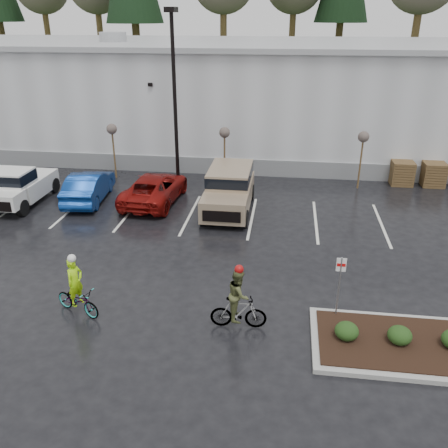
# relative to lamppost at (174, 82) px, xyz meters

# --- Properties ---
(ground) EXTENTS (120.00, 120.00, 0.00)m
(ground) POSITION_rel_lamppost_xyz_m (4.00, -12.00, -5.69)
(ground) COLOR black
(ground) RESTS_ON ground
(warehouse) EXTENTS (60.50, 15.50, 7.20)m
(warehouse) POSITION_rel_lamppost_xyz_m (4.00, 9.99, -2.04)
(warehouse) COLOR silver
(warehouse) RESTS_ON ground
(wooded_ridge) EXTENTS (80.00, 25.00, 6.00)m
(wooded_ridge) POSITION_rel_lamppost_xyz_m (4.00, 33.00, -2.69)
(wooded_ridge) COLOR #273C19
(wooded_ridge) RESTS_ON ground
(lamppost) EXTENTS (0.50, 1.00, 9.22)m
(lamppost) POSITION_rel_lamppost_xyz_m (0.00, 0.00, 0.00)
(lamppost) COLOR black
(lamppost) RESTS_ON ground
(sapling_west) EXTENTS (0.60, 0.60, 3.20)m
(sapling_west) POSITION_rel_lamppost_xyz_m (-4.00, 1.00, -2.96)
(sapling_west) COLOR #4A351D
(sapling_west) RESTS_ON ground
(sapling_mid) EXTENTS (0.60, 0.60, 3.20)m
(sapling_mid) POSITION_rel_lamppost_xyz_m (2.50, 1.00, -2.96)
(sapling_mid) COLOR #4A351D
(sapling_mid) RESTS_ON ground
(sapling_east) EXTENTS (0.60, 0.60, 3.20)m
(sapling_east) POSITION_rel_lamppost_xyz_m (10.00, 1.00, -2.96)
(sapling_east) COLOR #4A351D
(sapling_east) RESTS_ON ground
(pallet_stack_a) EXTENTS (1.20, 1.20, 1.35)m
(pallet_stack_a) POSITION_rel_lamppost_xyz_m (12.50, 2.00, -5.01)
(pallet_stack_a) COLOR #4A351D
(pallet_stack_a) RESTS_ON ground
(pallet_stack_b) EXTENTS (1.20, 1.20, 1.35)m
(pallet_stack_b) POSITION_rel_lamppost_xyz_m (14.20, 2.00, -5.01)
(pallet_stack_b) COLOR #4A351D
(pallet_stack_b) RESTS_ON ground
(shrub_a) EXTENTS (0.70, 0.70, 0.52)m
(shrub_a) POSITION_rel_lamppost_xyz_m (8.00, -13.00, -5.27)
(shrub_a) COLOR #163211
(shrub_a) RESTS_ON curb_island
(shrub_b) EXTENTS (0.70, 0.70, 0.52)m
(shrub_b) POSITION_rel_lamppost_xyz_m (9.50, -13.00, -5.27)
(shrub_b) COLOR #163211
(shrub_b) RESTS_ON curb_island
(fire_lane_sign) EXTENTS (0.30, 0.05, 2.20)m
(fire_lane_sign) POSITION_rel_lamppost_xyz_m (7.80, -11.80, -4.28)
(fire_lane_sign) COLOR gray
(fire_lane_sign) RESTS_ON ground
(pickup_white) EXTENTS (2.10, 5.20, 1.96)m
(pickup_white) POSITION_rel_lamppost_xyz_m (-7.34, -3.42, -4.71)
(pickup_white) COLOR white
(pickup_white) RESTS_ON ground
(car_blue) EXTENTS (2.10, 4.77, 1.52)m
(car_blue) POSITION_rel_lamppost_xyz_m (-4.06, -2.81, -4.92)
(car_blue) COLOR navy
(car_blue) RESTS_ON ground
(car_red) EXTENTS (2.71, 5.36, 1.45)m
(car_red) POSITION_rel_lamppost_xyz_m (-0.64, -2.55, -4.96)
(car_red) COLOR maroon
(car_red) RESTS_ON ground
(suv_tan) EXTENTS (2.20, 5.10, 2.06)m
(suv_tan) POSITION_rel_lamppost_xyz_m (3.28, -3.28, -4.66)
(suv_tan) COLOR gray
(suv_tan) RESTS_ON ground
(cyclist_hivis) EXTENTS (1.86, 1.24, 2.13)m
(cyclist_hivis) POSITION_rel_lamppost_xyz_m (-0.44, -12.59, -5.02)
(cyclist_hivis) COLOR #3F3F44
(cyclist_hivis) RESTS_ON ground
(cyclist_olive) EXTENTS (1.70, 0.83, 2.18)m
(cyclist_olive) POSITION_rel_lamppost_xyz_m (4.77, -12.65, -4.88)
(cyclist_olive) COLOR #3F3F44
(cyclist_olive) RESTS_ON ground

